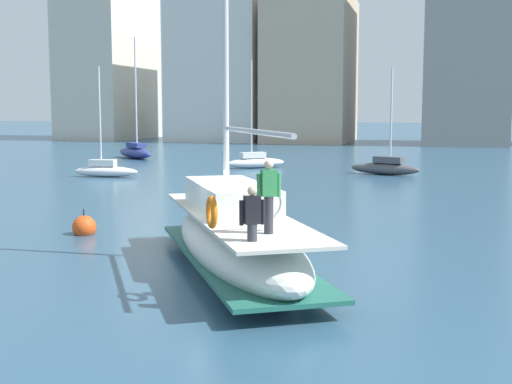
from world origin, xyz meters
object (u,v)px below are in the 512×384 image
Objects in this scene: main_sailboat at (236,235)px; moored_ketch_distant at (385,167)px; moored_sloop_far at (135,151)px; mooring_buoy at (84,227)px; moored_cutter_left at (255,161)px; moored_sloop_near at (105,169)px.

main_sailboat reaches higher than moored_ketch_distant.
moored_sloop_far is 10.04× the size of mooring_buoy.
moored_ketch_distant is 24.95m from mooring_buoy.
moored_sloop_far reaches higher than moored_cutter_left.
moored_ketch_distant is (21.18, -9.59, -0.13)m from moored_sloop_far.
moored_cutter_left reaches higher than moored_sloop_near.
main_sailboat reaches higher than moored_cutter_left.
moored_sloop_near reaches higher than mooring_buoy.
moored_sloop_near is 0.67× the size of moored_sloop_far.
moored_ketch_distant is at bearing -17.18° from moored_cutter_left.
mooring_buoy is (-8.38, -23.50, -0.27)m from moored_ketch_distant.
moored_sloop_far is at bearing 155.63° from moored_ketch_distant.
main_sailboat reaches higher than moored_sloop_far.
moored_cutter_left is 1.12× the size of moored_ketch_distant.
main_sailboat is at bearing -94.46° from moored_ketch_distant.
moored_sloop_near is 0.89× the size of moored_cutter_left.
moored_cutter_left is (-7.01, 30.08, -0.40)m from main_sailboat.
main_sailboat is at bearing -56.62° from moored_sloop_near.
main_sailboat reaches higher than mooring_buoy.
moored_sloop_far reaches higher than moored_ketch_distant.
moored_sloop_far is 23.25m from moored_ketch_distant.
moored_sloop_near is (-14.33, 21.74, -0.44)m from main_sailboat.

